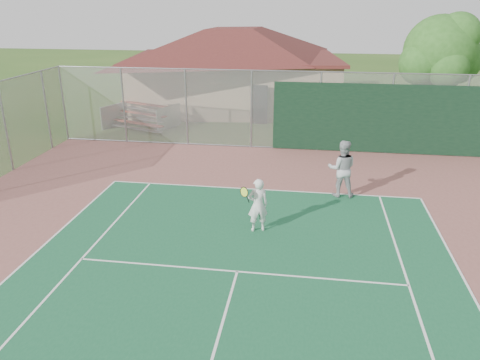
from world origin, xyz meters
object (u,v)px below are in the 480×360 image
tree (441,54)px  player_grey_back (342,169)px  player_white_front (258,205)px  bleachers (141,116)px  clubhouse (234,60)px

tree → player_grey_back: 11.67m
player_white_front → player_grey_back: 3.96m
player_grey_back → bleachers: bearing=-39.7°
clubhouse → player_grey_back: (5.91, -13.80, -1.92)m
bleachers → clubhouse: bearing=76.5°
clubhouse → player_grey_back: clubhouse is taller
clubhouse → player_grey_back: size_ratio=7.20×
player_grey_back → tree: bearing=-118.4°
bleachers → player_white_front: player_white_front is taller
clubhouse → player_white_front: 17.31m
clubhouse → player_white_front: clubhouse is taller
clubhouse → tree: bearing=-25.4°
bleachers → tree: 15.67m
tree → player_white_front: 15.50m
tree → player_grey_back: tree is taller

